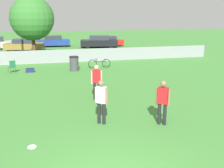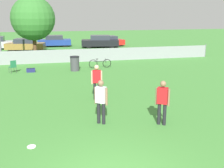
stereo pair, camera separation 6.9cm
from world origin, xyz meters
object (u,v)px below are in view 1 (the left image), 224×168
object	(u,v)px
gear_bag_sideline	(30,70)
parked_car_dark	(99,42)
folding_chair_sideline	(12,66)
bicycle_sideline	(99,63)
trash_bin	(74,64)
parked_car_tan	(24,45)
player_thrower_red	(163,100)
parked_car_red	(107,41)
player_defender_red	(97,80)
frisbee_disc	(32,147)
tree_near_pole	(32,19)
parked_car_blue	(53,41)
player_receiver_white	(101,99)

from	to	relation	value
gear_bag_sideline	parked_car_dark	world-z (taller)	parked_car_dark
folding_chair_sideline	bicycle_sideline	distance (m)	6.30
trash_bin	parked_car_tan	bearing A→B (deg)	107.94
bicycle_sideline	parked_car_tan	bearing A→B (deg)	115.80
player_thrower_red	parked_car_red	xyz separation A→B (m)	(3.80, 25.29, -0.34)
player_defender_red	parked_car_tan	bearing A→B (deg)	115.50
trash_bin	parked_car_tan	xyz separation A→B (m)	(-4.03, 12.44, 0.12)
frisbee_disc	parked_car_red	bearing A→B (deg)	71.91
tree_near_pole	parked_car_blue	bearing A→B (deg)	78.31
folding_chair_sideline	trash_bin	xyz separation A→B (m)	(4.29, -0.30, 0.04)
frisbee_disc	gear_bag_sideline	distance (m)	11.92
player_thrower_red	tree_near_pole	bearing A→B (deg)	141.91
folding_chair_sideline	parked_car_tan	distance (m)	12.15
player_receiver_white	frisbee_disc	xyz separation A→B (m)	(-2.52, -1.37, -0.96)
folding_chair_sideline	gear_bag_sideline	bearing A→B (deg)	148.87
trash_bin	parked_car_red	world-z (taller)	parked_car_red
tree_near_pole	gear_bag_sideline	bearing A→B (deg)	-92.76
player_thrower_red	bicycle_sideline	size ratio (longest dim) A/B	0.98
tree_near_pole	parked_car_tan	distance (m)	7.68
parked_car_blue	player_receiver_white	bearing A→B (deg)	-86.80
gear_bag_sideline	parked_car_dark	distance (m)	15.29
parked_car_dark	frisbee_disc	bearing A→B (deg)	-96.50
tree_near_pole	frisbee_disc	size ratio (longest dim) A/B	19.65
tree_near_pole	parked_car_dark	world-z (taller)	tree_near_pole
tree_near_pole	player_receiver_white	xyz separation A→B (m)	(2.66, -15.74, -2.63)
parked_car_blue	parked_car_red	distance (m)	6.65
frisbee_disc	trash_bin	xyz separation A→B (m)	(2.71, 11.65, 0.52)
player_defender_red	folding_chair_sideline	xyz separation A→B (m)	(-4.53, 7.50, -0.49)
player_thrower_red	folding_chair_sideline	world-z (taller)	player_thrower_red
folding_chair_sideline	tree_near_pole	bearing A→B (deg)	-134.86
trash_bin	parked_car_tan	size ratio (longest dim) A/B	0.24
player_defender_red	frisbee_disc	xyz separation A→B (m)	(-2.95, -4.45, -0.96)
player_defender_red	parked_car_dark	distance (m)	21.11
player_receiver_white	bicycle_sideline	bearing A→B (deg)	115.29
player_thrower_red	parked_car_tan	size ratio (longest dim) A/B	0.39
player_receiver_white	trash_bin	xyz separation A→B (m)	(0.19, 10.29, -0.44)
player_receiver_white	gear_bag_sideline	distance (m)	10.97
folding_chair_sideline	parked_car_tan	size ratio (longest dim) A/B	0.20
trash_bin	parked_car_blue	distance (m)	15.70
folding_chair_sideline	trash_bin	size ratio (longest dim) A/B	0.84
bicycle_sideline	gear_bag_sideline	bearing A→B (deg)	-176.84
player_defender_red	parked_car_tan	world-z (taller)	player_defender_red
folding_chair_sideline	bicycle_sideline	xyz separation A→B (m)	(6.29, 0.36, -0.15)
player_receiver_white	frisbee_disc	world-z (taller)	player_receiver_white
player_defender_red	trash_bin	xyz separation A→B (m)	(-0.24, 7.20, -0.44)
frisbee_disc	parked_car_tan	world-z (taller)	parked_car_tan
player_receiver_white	gear_bag_sideline	bearing A→B (deg)	142.02
trash_bin	parked_car_tan	distance (m)	13.08
bicycle_sideline	parked_car_tan	distance (m)	13.24
tree_near_pole	frisbee_disc	xyz separation A→B (m)	(0.14, -17.11, -3.60)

